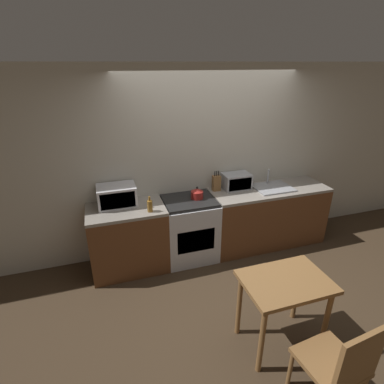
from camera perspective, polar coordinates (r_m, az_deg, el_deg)
ground_plane at (r=3.96m, az=9.07°, el=-17.78°), size 16.00×16.00×0.00m
wall_back at (r=4.29m, az=3.03°, el=5.92°), size 10.00×0.06×2.60m
counter_left_run at (r=4.09m, az=-12.01°, el=-8.65°), size 0.98×0.62×0.90m
counter_right_run at (r=4.69m, az=14.03°, el=-4.44°), size 1.75×0.62×0.90m
stove_range at (r=4.23m, az=-0.50°, el=-7.01°), size 0.71×0.62×0.90m
kettle at (r=4.02m, az=0.98°, el=-0.25°), size 0.17×0.17×0.17m
microwave at (r=3.93m, az=-14.13°, el=-0.69°), size 0.48×0.33×0.26m
bottle at (r=3.70m, az=-8.04°, el=-2.62°), size 0.07×0.07×0.20m
knife_block at (r=4.27m, az=4.67°, el=1.73°), size 0.11×0.08×0.29m
toaster_oven at (r=4.37m, az=8.47°, el=2.03°), size 0.39×0.26×0.22m
sink_basin at (r=4.53m, az=15.10°, el=0.90°), size 0.54×0.44×0.24m
dining_table at (r=3.05m, az=17.20°, el=-17.62°), size 0.80×0.56×0.77m
dining_chair at (r=2.85m, az=26.47°, el=-27.21°), size 0.49×0.49×0.92m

